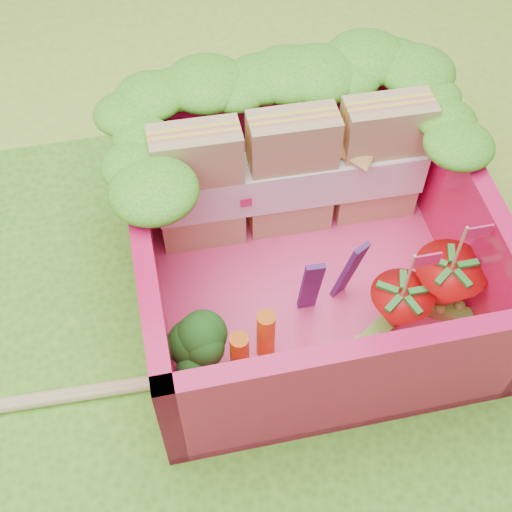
{
  "coord_description": "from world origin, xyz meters",
  "views": [
    {
      "loc": [
        -0.12,
        -1.31,
        2.48
      ],
      "look_at": [
        0.21,
        0.26,
        0.28
      ],
      "focal_mm": 50.0,
      "sensor_mm": 36.0,
      "label": 1
    }
  ],
  "objects_px": {
    "sandwich_stack": "(292,175)",
    "strawberry_right": "(444,288)",
    "bento_box": "(308,243)",
    "strawberry_left": "(398,311)",
    "broccoli": "(195,346)"
  },
  "relations": [
    {
      "from": "bento_box",
      "to": "sandwich_stack",
      "type": "xyz_separation_m",
      "value": [
        0.01,
        0.3,
        0.07
      ]
    },
    {
      "from": "bento_box",
      "to": "sandwich_stack",
      "type": "relative_size",
      "value": 1.19
    },
    {
      "from": "strawberry_left",
      "to": "strawberry_right",
      "type": "xyz_separation_m",
      "value": [
        0.2,
        0.05,
        0.02
      ]
    },
    {
      "from": "bento_box",
      "to": "strawberry_left",
      "type": "height_order",
      "value": "bento_box"
    },
    {
      "from": "bento_box",
      "to": "strawberry_left",
      "type": "bearing_deg",
      "value": -48.01
    },
    {
      "from": "sandwich_stack",
      "to": "strawberry_right",
      "type": "distance_m",
      "value": 0.74
    },
    {
      "from": "bento_box",
      "to": "strawberry_right",
      "type": "bearing_deg",
      "value": -28.06
    },
    {
      "from": "sandwich_stack",
      "to": "broccoli",
      "type": "distance_m",
      "value": 0.8
    },
    {
      "from": "bento_box",
      "to": "sandwich_stack",
      "type": "distance_m",
      "value": 0.31
    },
    {
      "from": "sandwich_stack",
      "to": "strawberry_right",
      "type": "bearing_deg",
      "value": -49.61
    },
    {
      "from": "bento_box",
      "to": "broccoli",
      "type": "xyz_separation_m",
      "value": [
        -0.49,
        -0.32,
        -0.06
      ]
    },
    {
      "from": "broccoli",
      "to": "strawberry_right",
      "type": "height_order",
      "value": "strawberry_right"
    },
    {
      "from": "broccoli",
      "to": "strawberry_right",
      "type": "relative_size",
      "value": 0.6
    },
    {
      "from": "strawberry_right",
      "to": "strawberry_left",
      "type": "bearing_deg",
      "value": -165.14
    },
    {
      "from": "sandwich_stack",
      "to": "strawberry_left",
      "type": "relative_size",
      "value": 2.29
    }
  ]
}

